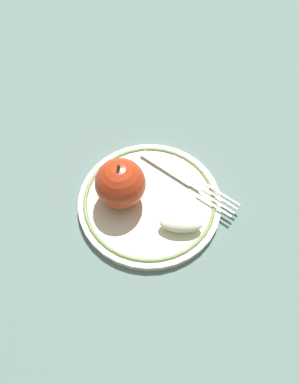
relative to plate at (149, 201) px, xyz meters
name	(u,v)px	position (x,y,z in m)	size (l,w,h in m)	color
ground_plane	(147,193)	(0.02, 0.01, -0.01)	(2.00, 2.00, 0.00)	slate
plate	(149,201)	(0.00, 0.00, 0.00)	(0.22, 0.22, 0.01)	beige
apple_red_whole	(120,183)	(-0.01, 0.04, 0.04)	(0.07, 0.07, 0.08)	red
apple_slice_front	(181,224)	(-0.03, -0.05, 0.02)	(0.06, 0.03, 0.02)	#EDEDCB
fork	(184,179)	(0.05, -0.04, 0.01)	(0.09, 0.17, 0.00)	silver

